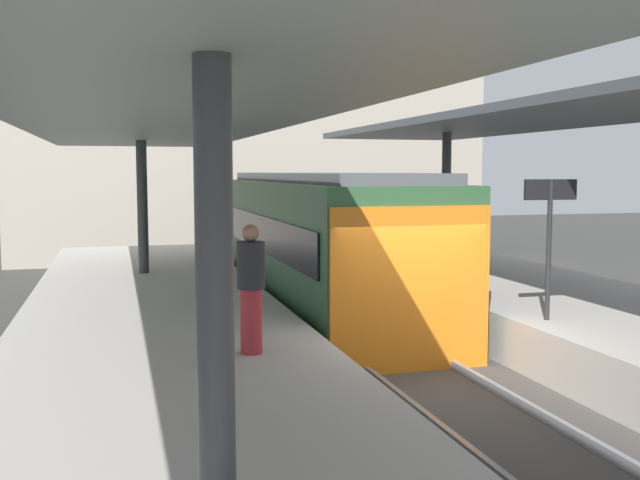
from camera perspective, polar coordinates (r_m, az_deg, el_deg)
ground_plane at (r=10.86m, az=9.09°, el=-12.52°), size 80.00×80.00×0.00m
platform_left at (r=9.80m, az=-11.92°, el=-11.50°), size 4.40×28.00×1.00m
track_ballast at (r=10.83m, az=9.10°, el=-12.01°), size 3.20×28.00×0.20m
rail_near_side at (r=10.51m, az=5.47°, el=-11.55°), size 0.08×28.00×0.14m
rail_far_side at (r=11.09m, az=12.55°, el=-10.74°), size 0.08×28.00×0.14m
commuter_train at (r=16.11m, az=0.11°, el=-0.30°), size 2.78×10.30×3.10m
canopy_left at (r=10.80m, az=-12.80°, el=9.25°), size 4.18×21.00×3.20m
canopy_right at (r=13.55m, az=21.74°, el=9.36°), size 4.18×21.00×3.48m
platform_sign at (r=11.82m, az=17.63°, el=1.73°), size 0.90×0.08×2.21m
passenger_near_bench at (r=9.30m, az=-5.45°, el=-3.69°), size 0.36×0.36×1.66m
station_building_backdrop at (r=29.90m, az=-5.76°, el=9.55°), size 18.00×6.00×11.00m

